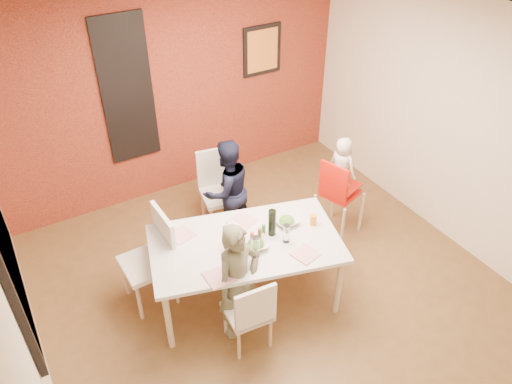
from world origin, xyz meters
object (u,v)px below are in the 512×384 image
chair_far (219,185)px  paper_towel_roll (233,235)px  child_near (238,282)px  dining_table (245,247)px  chair_near (251,312)px  high_chair (338,192)px  chair_left (155,254)px  toddler (342,166)px  wine_bottle (272,223)px  child_far (227,190)px

chair_far → paper_towel_roll: (-0.45, -1.21, 0.33)m
paper_towel_roll → child_near: bearing=-111.4°
dining_table → chair_near: size_ratio=2.39×
chair_far → high_chair: 1.39m
chair_left → toddler: (2.17, -0.11, 0.37)m
chair_left → wine_bottle: size_ratio=3.60×
child_far → dining_table: bearing=65.6°
toddler → chair_left: bearing=74.1°
dining_table → child_far: 1.04m
paper_towel_roll → high_chair: bearing=12.1°
child_near → high_chair: bearing=10.5°
chair_left → high_chair: 2.15m
paper_towel_roll → chair_far: bearing=69.7°
chair_far → wine_bottle: bearing=-82.9°
toddler → wine_bottle: 1.21m
wine_bottle → paper_towel_roll: wine_bottle is taller
dining_table → high_chair: size_ratio=1.95×
chair_left → paper_towel_roll: bearing=52.6°
high_chair → child_far: (-1.08, 0.64, 0.01)m
dining_table → toddler: size_ratio=2.94×
paper_towel_roll → chair_near: bearing=-103.6°
toddler → wine_bottle: size_ratio=2.40×
toddler → child_far: bearing=47.3°
chair_far → child_near: child_near is taller
paper_towel_roll → toddler: bearing=12.5°
child_far → chair_far: bearing=-100.0°
dining_table → chair_far: (0.33, 1.24, -0.14)m
dining_table → chair_far: chair_far is taller
wine_bottle → chair_left: bearing=154.2°
chair_left → high_chair: bearing=84.6°
chair_near → child_far: 1.66m
chair_near → child_near: child_near is taller
dining_table → chair_left: 0.89m
high_chair → toddler: bearing=-77.8°
chair_left → child_far: child_far is taller
chair_far → child_far: 0.26m
chair_near → paper_towel_roll: bearing=-99.1°
toddler → paper_towel_roll: size_ratio=2.82×
child_near → child_far: bearing=55.0°
chair_near → toddler: 1.97m
chair_left → child_near: 0.94m
dining_table → toddler: 1.49m
child_near → dining_table: bearing=40.2°
high_chair → dining_table: bearing=85.8°
chair_far → child_near: (-0.58, -1.56, 0.09)m
chair_left → child_near: (0.50, -0.79, 0.06)m
toddler → paper_towel_roll: bearing=89.5°
high_chair → chair_left: bearing=68.5°
chair_left → paper_towel_roll: size_ratio=4.24×
toddler → wine_bottle: toddler is taller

